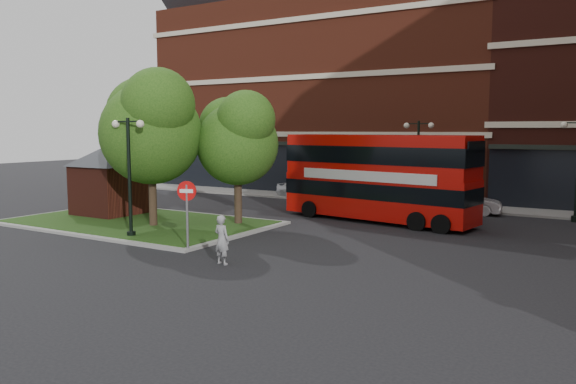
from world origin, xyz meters
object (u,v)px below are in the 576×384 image
Objects in this scene: bus at (377,172)px; car_silver at (303,189)px; car_white at (466,203)px; woman at (222,240)px.

bus is 10.15m from car_silver.
car_white is (3.17, 4.80, -1.85)m from bus.
car_white is at bearing 65.26° from bus.
bus is 2.69× the size of car_silver.
bus is at bearing -124.35° from car_silver.
car_silver is (-6.71, 17.40, -0.20)m from woman.
car_silver reaches higher than car_white.
woman is 18.65m from car_silver.
car_white is at bearing -93.04° from car_silver.
car_silver is (-7.75, 6.30, -1.82)m from bus.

